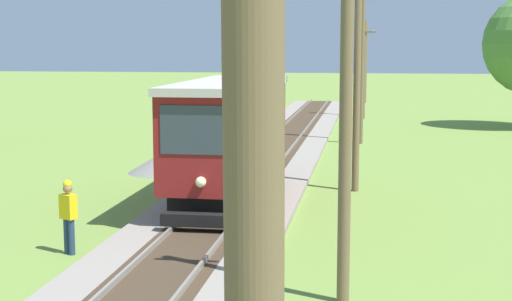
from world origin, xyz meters
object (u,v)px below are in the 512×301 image
at_px(utility_pole_near_tram, 346,112).
at_px(utility_pole_distant, 364,68).
at_px(red_tram, 230,135).
at_px(utility_pole_mid, 357,69).
at_px(utility_pole_horizon, 366,62).
at_px(track_worker, 68,213).
at_px(gravel_pile, 166,162).
at_px(utility_pole_far, 362,60).

bearing_deg(utility_pole_near_tram, utility_pole_distant, 90.00).
distance_m(red_tram, utility_pole_mid, 5.11).
relative_size(utility_pole_distant, utility_pole_horizon, 0.96).
xyz_separation_m(red_tram, track_worker, (-2.74, -6.02, -1.21)).
bearing_deg(track_worker, utility_pole_horizon, -160.86).
bearing_deg(utility_pole_horizon, track_worker, -97.63).
distance_m(utility_pole_distant, gravel_pile, 24.33).
bearing_deg(utility_pole_near_tram, utility_pole_horizon, 90.00).
relative_size(red_tram, utility_pole_mid, 1.07).
bearing_deg(utility_pole_horizon, gravel_pile, -101.20).
xyz_separation_m(utility_pole_mid, utility_pole_horizon, (0.00, 39.63, -0.60)).
distance_m(utility_pole_near_tram, utility_pole_distant, 37.10).
height_order(utility_pole_far, utility_pole_horizon, utility_pole_far).
height_order(utility_pole_horizon, gravel_pile, utility_pole_horizon).
relative_size(utility_pole_mid, gravel_pile, 2.70).
relative_size(utility_pole_distant, track_worker, 3.66).
xyz_separation_m(utility_pole_distant, track_worker, (-6.50, -34.62, -2.38)).
height_order(red_tram, utility_pole_far, utility_pole_far).
distance_m(utility_pole_mid, utility_pole_far, 12.44).
height_order(red_tram, utility_pole_horizon, utility_pole_horizon).
xyz_separation_m(red_tram, utility_pole_mid, (3.76, 2.88, 1.91)).
relative_size(utility_pole_far, track_worker, 4.53).
distance_m(utility_pole_mid, utility_pole_horizon, 39.63).
bearing_deg(utility_pole_far, utility_pole_horizon, 90.00).
xyz_separation_m(utility_pole_mid, utility_pole_far, (0.00, 12.44, 0.04)).
bearing_deg(utility_pole_near_tram, track_worker, 159.16).
bearing_deg(utility_pole_horizon, red_tram, -95.06).
relative_size(utility_pole_near_tram, track_worker, 4.01).
xyz_separation_m(utility_pole_mid, gravel_pile, (-7.31, 2.71, -3.68)).
bearing_deg(red_tram, utility_pole_near_tram, -66.09).
bearing_deg(utility_pole_mid, track_worker, -126.15).
bearing_deg(utility_pole_distant, track_worker, -100.63).
bearing_deg(utility_pole_horizon, utility_pole_far, -90.00).
relative_size(red_tram, track_worker, 4.79).
height_order(gravel_pile, track_worker, track_worker).
distance_m(utility_pole_horizon, track_worker, 49.02).
xyz_separation_m(utility_pole_distant, gravel_pile, (-7.31, -23.02, -2.94)).
height_order(utility_pole_near_tram, track_worker, utility_pole_near_tram).
bearing_deg(utility_pole_mid, utility_pole_far, 90.00).
bearing_deg(red_tram, utility_pole_horizon, 84.94).
bearing_deg(gravel_pile, red_tram, -57.60).
height_order(utility_pole_mid, utility_pole_horizon, utility_pole_mid).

